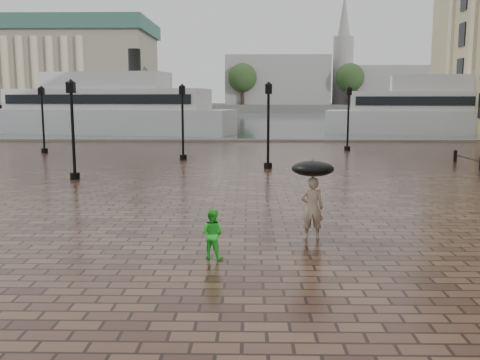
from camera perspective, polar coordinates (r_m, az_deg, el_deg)
The scene contains 13 objects.
ground at distance 14.73m, azimuth -6.93°, elevation -5.76°, with size 300.00×300.00×0.00m, color #321D16.
harbour_water at distance 106.21m, azimuth -0.07°, elevation 6.69°, with size 240.00×240.00×0.00m, color #414A4F.
quay_edge at distance 46.32m, azimuth -1.48°, elevation 4.14°, with size 80.00×0.60×0.30m, color slate.
far_shore at distance 174.16m, azimuth 0.36°, elevation 7.79°, with size 300.00×60.00×2.00m, color #4C4C47.
museum at distance 168.98m, azimuth -19.11°, elevation 11.68°, with size 57.00×32.50×26.00m.
distant_skyline at distance 170.58m, azimuth 16.99°, elevation 10.24°, with size 102.50×22.00×33.00m.
far_trees at distance 152.25m, azimuth 0.27°, elevation 10.83°, with size 188.00×8.00×13.50m.
street_lamps at distance 31.96m, azimuth -5.51°, elevation 6.24°, with size 21.44×14.44×4.40m.
adult_pedestrian at distance 14.10m, azimuth 7.69°, elevation -2.99°, with size 0.60×0.40×1.65m, color tan.
child_pedestrian at distance 12.34m, azimuth -2.98°, elevation -5.76°, with size 0.57×0.44×1.16m, color green.
ferry_near at distance 58.36m, azimuth -13.92°, elevation 7.39°, with size 27.27×11.53×8.70m.
ferry_far at distance 59.66m, azimuth 21.57°, elevation 6.94°, with size 25.93×11.15×8.27m.
umbrella at distance 13.93m, azimuth 7.77°, elevation 1.21°, with size 1.10×1.10×1.13m.
Camera 1 is at (2.02, -14.13, 3.65)m, focal length 40.00 mm.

